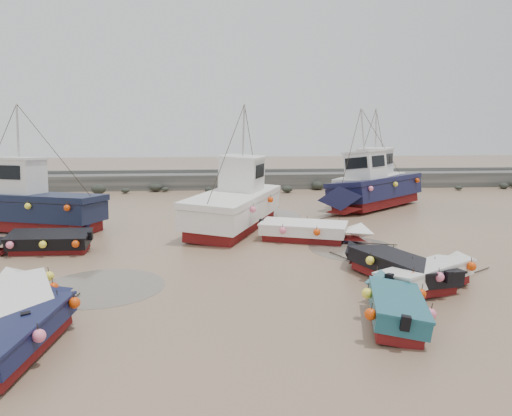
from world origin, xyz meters
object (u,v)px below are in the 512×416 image
Objects in this scene: dinghy_0 at (24,296)px; cabin_boat_2 at (373,187)px; dinghy_1 at (19,327)px; person at (85,237)px; cabin_boat_1 at (237,202)px; dinghy_5 at (311,229)px; dinghy_6 at (393,263)px; dinghy_2 at (393,301)px; cabin_boat_3 at (374,182)px; cabin_boat_0 at (25,204)px; dinghy_4 at (41,239)px; dinghy_3 at (434,272)px.

dinghy_0 is 0.67× the size of cabin_boat_2.
dinghy_1 is 3.60× the size of person.
cabin_boat_1 is at bearing 78.39° from cabin_boat_2.
dinghy_5 is 0.69× the size of cabin_boat_2.
cabin_boat_1 reaches higher than dinghy_5.
dinghy_6 is at bearing 124.19° from cabin_boat_2.
cabin_boat_3 is (6.00, 20.11, 0.80)m from dinghy_2.
cabin_boat_2 is at bearing 166.59° from dinghy_5.
cabin_boat_0 is 19.90m from cabin_boat_2.
cabin_boat_1 is 6.30× the size of person.
dinghy_0 is 0.61× the size of cabin_boat_0.
person is at bearing -113.72° from cabin_boat_3.
dinghy_6 is (13.34, -4.68, -0.01)m from dinghy_4.
dinghy_3 is (12.43, 1.20, 0.01)m from dinghy_0.
cabin_boat_0 is at bearing -83.87° from dinghy_5.
cabin_boat_1 is 9.98m from cabin_boat_2.
dinghy_6 is at bearing -101.68° from cabin_boat_0.
person is at bearing -155.74° from dinghy_3.
dinghy_3 and dinghy_4 have the same top height.
dinghy_1 is 12.10m from person.
dinghy_1 is 0.71× the size of cabin_boat_2.
cabin_boat_3 reaches higher than dinghy_3.
dinghy_5 is 14.26m from cabin_boat_0.
person is (-7.33, -1.74, -1.30)m from cabin_boat_1.
cabin_boat_2 is (2.83, 15.19, 0.78)m from dinghy_3.
cabin_boat_0 is at bearing 127.87° from dinghy_6.
dinghy_0 is 22.41m from cabin_boat_2.
dinghy_5 is at bearing -82.59° from cabin_boat_3.
dinghy_3 is 0.48× the size of cabin_boat_1.
dinghy_6 is 0.73× the size of cabin_boat_3.
person is at bearing 148.83° from dinghy_2.
dinghy_1 is at bearing 101.12° from cabin_boat_2.
dinghy_0 is at bearing -30.16° from dinghy_5.
dinghy_2 is at bearing 117.64° from person.
dinghy_3 is 0.59× the size of cabin_boat_2.
dinghy_1 is at bearing -106.48° from dinghy_3.
cabin_boat_2 reaches higher than dinghy_1.
cabin_boat_2 is (5.49, 8.29, 0.78)m from dinghy_5.
dinghy_3 is 0.86× the size of dinghy_5.
cabin_boat_1 is at bearing -116.57° from dinghy_5.
dinghy_0 and dinghy_3 have the same top height.
dinghy_2 is at bearing -123.64° from dinghy_4.
cabin_boat_2 is at bearing -56.97° from cabin_boat_0.
dinghy_0 is 7.26m from dinghy_4.
dinghy_0 and dinghy_5 have the same top height.
dinghy_5 is (9.08, 10.32, 0.00)m from dinghy_1.
cabin_boat_2 is 2.56m from cabin_boat_3.
cabin_boat_2 is at bearing 58.22° from dinghy_1.
person is at bearing -78.91° from dinghy_5.
cabin_boat_3 reaches higher than dinghy_4.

